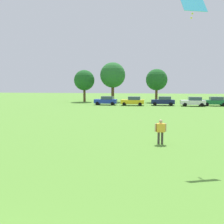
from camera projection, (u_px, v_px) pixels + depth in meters
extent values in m
plane|color=#568C33|center=(122.00, 114.00, 33.25)|extent=(160.00, 160.00, 0.00)
cylinder|color=#3F3833|center=(162.00, 138.00, 16.47)|extent=(0.15, 0.15, 0.79)
cylinder|color=#3F3833|center=(159.00, 138.00, 16.46)|extent=(0.15, 0.15, 0.79)
cube|color=yellow|center=(161.00, 128.00, 16.39)|extent=(0.57, 0.39, 0.56)
cylinder|color=tan|center=(166.00, 128.00, 16.40)|extent=(0.12, 0.12, 0.53)
cylinder|color=tan|center=(156.00, 128.00, 16.38)|extent=(0.12, 0.12, 0.53)
sphere|color=tan|center=(161.00, 121.00, 16.35)|extent=(0.25, 0.25, 0.25)
cube|color=#3FBFE5|center=(194.00, 5.00, 13.47)|extent=(1.50, 1.05, 0.87)
sphere|color=yellow|center=(193.00, 9.00, 13.49)|extent=(0.10, 0.10, 0.10)
sphere|color=yellow|center=(192.00, 14.00, 13.52)|extent=(0.10, 0.10, 0.10)
sphere|color=yellow|center=(191.00, 18.00, 13.56)|extent=(0.10, 0.10, 0.10)
cube|color=#1E38AD|center=(106.00, 101.00, 48.19)|extent=(4.30, 1.80, 0.76)
cube|color=#334756|center=(107.00, 98.00, 48.06)|extent=(2.24, 1.58, 0.60)
cylinder|color=black|center=(97.00, 103.00, 47.57)|extent=(0.64, 0.22, 0.64)
cylinder|color=black|center=(99.00, 103.00, 49.34)|extent=(0.64, 0.22, 0.64)
cylinder|color=black|center=(112.00, 104.00, 47.12)|extent=(0.64, 0.22, 0.64)
cylinder|color=black|center=(114.00, 103.00, 48.89)|extent=(0.64, 0.22, 0.64)
cube|color=yellow|center=(132.00, 102.00, 46.76)|extent=(4.30, 1.80, 0.76)
cube|color=#334756|center=(134.00, 98.00, 46.63)|extent=(2.24, 1.58, 0.60)
cylinder|color=black|center=(124.00, 104.00, 46.14)|extent=(0.64, 0.22, 0.64)
cylinder|color=black|center=(125.00, 103.00, 47.91)|extent=(0.64, 0.22, 0.64)
cylinder|color=black|center=(140.00, 104.00, 45.69)|extent=(0.64, 0.22, 0.64)
cylinder|color=black|center=(140.00, 104.00, 47.46)|extent=(0.64, 0.22, 0.64)
cube|color=#141E4C|center=(163.00, 102.00, 46.91)|extent=(4.30, 1.80, 0.76)
cube|color=#334756|center=(165.00, 98.00, 46.78)|extent=(2.24, 1.58, 0.60)
cylinder|color=black|center=(155.00, 104.00, 46.29)|extent=(0.64, 0.22, 0.64)
cylinder|color=black|center=(155.00, 103.00, 48.06)|extent=(0.64, 0.22, 0.64)
cylinder|color=black|center=(171.00, 104.00, 45.84)|extent=(0.64, 0.22, 0.64)
cylinder|color=black|center=(170.00, 103.00, 47.61)|extent=(0.64, 0.22, 0.64)
cube|color=white|center=(193.00, 102.00, 45.38)|extent=(4.30, 1.80, 0.76)
cube|color=#334756|center=(195.00, 99.00, 45.25)|extent=(2.24, 1.58, 0.60)
cylinder|color=black|center=(185.00, 105.00, 44.76)|extent=(0.64, 0.22, 0.64)
cylinder|color=black|center=(184.00, 104.00, 46.52)|extent=(0.64, 0.22, 0.64)
cylinder|color=black|center=(202.00, 105.00, 44.31)|extent=(0.64, 0.22, 0.64)
cylinder|color=black|center=(200.00, 104.00, 46.08)|extent=(0.64, 0.22, 0.64)
cube|color=#196B38|center=(214.00, 102.00, 45.95)|extent=(4.30, 1.80, 0.76)
cube|color=#334756|center=(216.00, 98.00, 45.83)|extent=(2.24, 1.58, 0.60)
cylinder|color=black|center=(207.00, 104.00, 45.34)|extent=(0.64, 0.22, 0.64)
cylinder|color=black|center=(205.00, 104.00, 47.10)|extent=(0.64, 0.22, 0.64)
cylinder|color=black|center=(224.00, 105.00, 44.89)|extent=(0.64, 0.22, 0.64)
cylinder|color=black|center=(221.00, 104.00, 46.66)|extent=(0.64, 0.22, 0.64)
cylinder|color=brown|center=(84.00, 95.00, 56.96)|extent=(0.54, 0.54, 2.93)
sphere|color=#1E5B23|center=(84.00, 80.00, 56.59)|extent=(4.63, 4.63, 4.63)
cylinder|color=brown|center=(113.00, 94.00, 57.23)|extent=(0.67, 0.67, 3.63)
sphere|color=#286B2D|center=(113.00, 75.00, 56.76)|extent=(5.74, 5.74, 5.74)
cylinder|color=brown|center=(156.00, 96.00, 55.32)|extent=(0.55, 0.55, 2.98)
sphere|color=#1E5B23|center=(157.00, 80.00, 54.94)|extent=(4.71, 4.71, 4.71)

